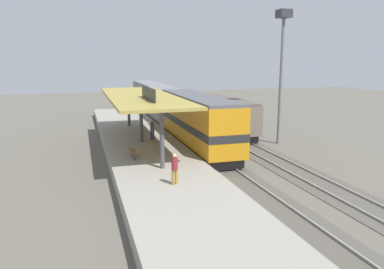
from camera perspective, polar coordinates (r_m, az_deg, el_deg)
ground_plane at (r=32.53m, az=3.85°, el=-1.90°), size 120.00×120.00×0.00m
track_near at (r=31.90m, az=0.49°, el=-2.09°), size 3.20×110.00×0.16m
track_far at (r=33.51m, az=8.02°, el=-1.54°), size 3.20×110.00×0.16m
platform at (r=30.79m, az=-7.72°, el=-1.88°), size 6.00×44.00×0.90m
station_canopy at (r=30.03m, az=-7.90°, el=5.68°), size 5.20×18.00×4.70m
platform_bench at (r=25.65m, az=-9.12°, el=-2.56°), size 0.44×1.70×0.50m
locomotive at (r=31.00m, az=0.74°, el=2.01°), size 2.93×14.43×4.44m
passenger_carriage_single at (r=48.33m, az=-5.70°, el=5.21°), size 2.90×20.00×4.24m
freight_car at (r=37.88m, az=4.81°, el=3.01°), size 2.80×12.00×3.54m
light_mast at (r=33.84m, az=13.75°, el=12.65°), size 1.10×1.10×11.70m
person_waiting at (r=31.15m, az=-6.15°, el=0.95°), size 0.34×0.34×1.71m
person_walking at (r=36.37m, az=-7.85°, el=2.41°), size 0.34×0.34×1.71m
person_boarding at (r=19.79m, az=-2.70°, el=-5.08°), size 0.34×0.34×1.71m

